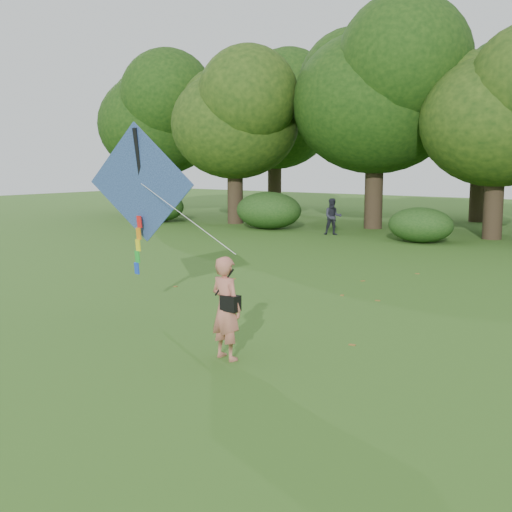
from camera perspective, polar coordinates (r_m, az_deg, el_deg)
The scene contains 7 objects.
ground at distance 10.17m, azimuth -1.30°, elevation -10.33°, with size 100.00×100.00×0.00m, color #265114.
man_kite_flyer at distance 10.63m, azimuth -2.68°, elevation -4.64°, with size 0.63×0.41×1.73m, color #BE6C59.
bystander_left at distance 28.71m, azimuth 6.84°, elevation 3.48°, with size 0.80×0.62×1.64m, color #262633.
crossbody_bag at distance 10.51m, azimuth -2.30°, elevation -4.15°, with size 0.43×0.20×0.70m.
flying_kite at distance 14.06m, azimuth -10.19°, elevation 6.22°, with size 5.19×2.05×3.29m.
shrub_band at distance 26.19m, azimuth 21.52°, elevation 2.56°, with size 39.15×3.22×1.88m.
fallen_leaves at distance 15.64m, azimuth 11.04°, elevation -3.78°, with size 10.08×15.11×0.01m.
Camera 1 is at (5.87, -7.63, 3.27)m, focal length 45.00 mm.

